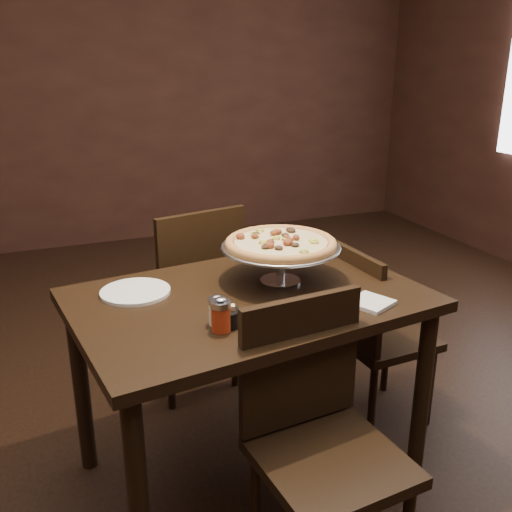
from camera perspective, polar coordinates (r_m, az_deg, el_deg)
name	(u,v)px	position (r m, az deg, el deg)	size (l,w,h in m)	color
room	(268,132)	(1.98, 1.21, 12.28)	(6.04, 7.04, 2.84)	black
dining_table	(249,320)	(2.18, -0.73, -6.43)	(1.38, 1.01, 0.80)	black
pizza_stand	(281,244)	(2.21, 2.49, 1.22)	(0.47, 0.47, 0.19)	silver
parmesan_shaker	(217,310)	(1.89, -3.90, -5.46)	(0.06, 0.06, 0.11)	#F9F6C1
pepper_flake_shaker	(221,315)	(1.85, -3.52, -5.91)	(0.07, 0.07, 0.12)	#9B200E
packet_caddy	(226,317)	(1.89, -3.02, -6.13)	(0.09, 0.09, 0.07)	black
napkin_stack	(371,303)	(2.10, 11.39, -4.59)	(0.14, 0.14, 0.01)	white
plate_left	(135,292)	(2.20, -11.97, -3.51)	(0.26, 0.26, 0.01)	white
plate_near	(322,309)	(2.02, 6.61, -5.27)	(0.22, 0.22, 0.01)	white
serving_spatula	(310,246)	(2.21, 5.44, 1.00)	(0.14, 0.14, 0.02)	silver
chair_far	(191,293)	(2.86, -6.51, -3.69)	(0.54, 0.54, 0.98)	black
chair_near	(319,432)	(1.92, 6.27, -17.09)	(0.47, 0.47, 0.93)	black
chair_side	(372,329)	(2.67, 11.48, -7.17)	(0.43, 0.43, 0.86)	black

